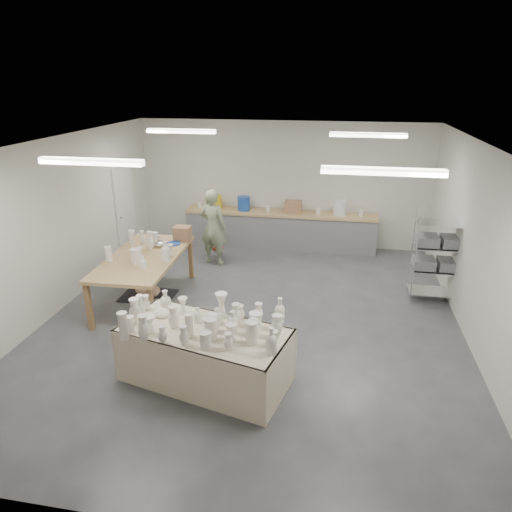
% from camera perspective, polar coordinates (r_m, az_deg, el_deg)
% --- Properties ---
extents(room, '(8.00, 8.02, 3.00)m').
position_cam_1_polar(room, '(7.33, -1.19, 6.59)').
color(room, '#424449').
rests_on(room, ground).
extents(back_counter, '(4.60, 0.60, 1.24)m').
position_cam_1_polar(back_counter, '(11.17, 2.98, 3.47)').
color(back_counter, tan).
rests_on(back_counter, ground).
extents(wire_shelf, '(0.88, 0.48, 1.80)m').
position_cam_1_polar(wire_shelf, '(9.00, 21.76, 0.28)').
color(wire_shelf, silver).
rests_on(wire_shelf, ground).
extents(drying_table, '(2.45, 1.60, 1.17)m').
position_cam_1_polar(drying_table, '(6.39, -6.35, -11.84)').
color(drying_table, olive).
rests_on(drying_table, ground).
extents(work_table, '(1.28, 2.45, 1.27)m').
position_cam_1_polar(work_table, '(8.60, -13.31, 0.14)').
color(work_table, tan).
rests_on(work_table, ground).
extents(rug, '(1.00, 0.70, 0.02)m').
position_cam_1_polar(rug, '(9.06, -13.31, -4.84)').
color(rug, black).
rests_on(rug, ground).
extents(cat, '(0.55, 0.44, 0.21)m').
position_cam_1_polar(cat, '(8.99, -13.27, -4.23)').
color(cat, white).
rests_on(cat, rug).
extents(potter, '(0.69, 0.53, 1.70)m').
position_cam_1_polar(potter, '(10.10, -5.40, 3.61)').
color(potter, gray).
rests_on(potter, ground).
extents(red_stool, '(0.39, 0.39, 0.28)m').
position_cam_1_polar(red_stool, '(10.54, -4.90, 0.94)').
color(red_stool, '#B42D19').
rests_on(red_stool, ground).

